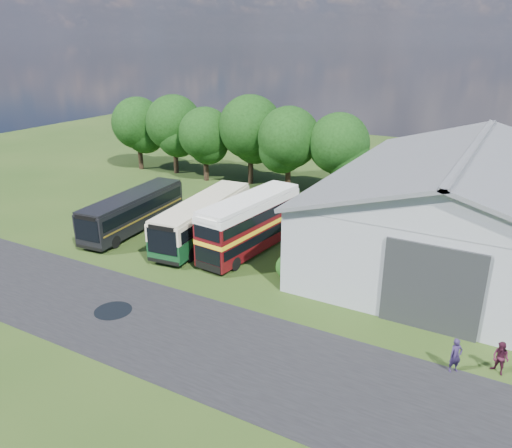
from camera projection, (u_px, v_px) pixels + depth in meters
The scene contains 18 objects.
ground at pixel (166, 295), 31.13m from camera, with size 120.00×120.00×0.00m, color #1E3611.
asphalt_road at pixel (174, 331), 27.31m from camera, with size 60.00×8.00×0.02m, color black.
puddle at pixel (113, 311), 29.36m from camera, with size 2.20×2.20×0.01m, color black.
storage_shed at pixel (467, 199), 35.92m from camera, with size 18.80×24.80×8.15m.
tree_far_left at pixel (138, 123), 59.29m from camera, with size 6.12×6.12×8.64m.
tree_left_a at pixel (174, 123), 57.32m from camera, with size 6.46×6.46×9.12m.
tree_left_b at pixel (205, 134), 54.44m from camera, with size 5.78×5.78×8.16m.
tree_mid at pixel (250, 127), 52.90m from camera, with size 6.80×6.80×9.60m.
tree_right_a at pixel (289, 138), 49.98m from camera, with size 6.26×6.26×8.83m.
tree_right_b at pixel (339, 144), 48.45m from camera, with size 5.98×5.98×8.45m.
shrub_front at pixel (288, 277), 33.49m from camera, with size 1.70×1.70×1.70m, color #194714.
shrub_mid at pixel (300, 266), 35.13m from camera, with size 1.60×1.60×1.60m, color #194714.
shrub_back at pixel (312, 256), 36.77m from camera, with size 1.80×1.80×1.80m, color #194714.
bus_green_single at pixel (204, 218), 39.30m from camera, with size 3.91×12.00×3.25m.
bus_maroon_double at pixel (250, 224), 36.93m from camera, with size 3.54×10.08×4.24m.
bus_dark_single at pixel (134, 211), 41.36m from camera, with size 3.48×11.25×3.06m.
visitor_a at pixel (456, 356), 23.75m from camera, with size 0.64×0.42×1.76m, color #251B3C.
visitor_b at pixel (500, 359), 23.61m from camera, with size 0.82×0.64×1.68m, color #3A1222.
Camera 1 is at (18.36, -21.36, 15.10)m, focal length 35.00 mm.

